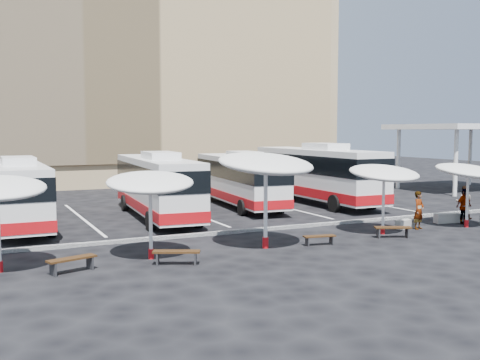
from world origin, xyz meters
name	(u,v)px	position (x,y,z in m)	size (l,w,h in m)	color
ground	(248,234)	(0.00, 0.00, 0.00)	(120.00, 120.00, 0.00)	black
sandstone_building	(99,47)	(0.00, 31.87, 12.63)	(42.00, 18.25, 29.60)	tan
service_canopy	(465,129)	(24.00, 10.00, 4.87)	(10.00, 8.00, 5.20)	white
curb_divider	(244,231)	(0.00, 0.50, 0.07)	(34.00, 0.25, 0.15)	black
bay_lines	(188,211)	(0.00, 8.00, 0.01)	(24.15, 12.00, 0.01)	white
bus_0	(18,191)	(-9.25, 6.73, 1.77)	(2.62, 10.93, 3.46)	white
bus_1	(157,184)	(-2.31, 6.45, 1.84)	(3.25, 11.48, 3.60)	white
bus_2	(239,178)	(3.64, 8.65, 1.77)	(3.31, 11.06, 3.46)	white
bus_3	(316,172)	(8.94, 8.16, 2.00)	(3.06, 12.37, 3.91)	white
sunshade_1	(150,183)	(-5.40, -2.86, 2.81)	(3.76, 3.79, 3.31)	white
sunshade_2	(266,164)	(-0.73, -3.00, 3.38)	(4.29, 4.34, 3.97)	white
sunshade_3	(384,173)	(5.55, -2.56, 2.77)	(3.36, 3.39, 3.27)	white
sunshade_4	(468,171)	(10.42, -2.88, 2.74)	(3.67, 3.70, 3.22)	white
wood_bench_0	(72,261)	(-8.34, -3.68, 0.39)	(1.69, 0.92, 0.50)	black
wood_bench_1	(176,254)	(-4.86, -4.15, 0.39)	(1.68, 1.09, 0.51)	black
wood_bench_2	(319,238)	(1.53, -3.47, 0.32)	(1.39, 0.58, 0.41)	black
wood_bench_3	(393,229)	(5.35, -3.47, 0.37)	(1.63, 1.04, 0.49)	black
conc_bench_0	(405,224)	(7.53, -1.83, 0.21)	(1.11, 0.37, 0.42)	gray
conc_bench_1	(447,218)	(10.57, -1.48, 0.24)	(1.31, 0.44, 0.49)	gray
passenger_0	(419,210)	(7.93, -2.27, 0.91)	(0.66, 0.44, 1.82)	black
passenger_1	(464,202)	(12.38, -0.91, 0.89)	(0.86, 0.67, 1.77)	black
passenger_2	(464,206)	(11.04, -2.12, 0.89)	(1.04, 0.43, 1.78)	black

